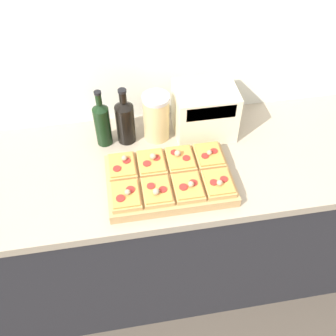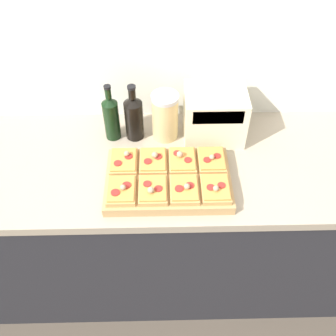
{
  "view_description": "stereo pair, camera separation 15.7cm",
  "coord_description": "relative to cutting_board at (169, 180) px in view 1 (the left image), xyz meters",
  "views": [
    {
      "loc": [
        -0.15,
        -0.83,
        2.12
      ],
      "look_at": [
        0.03,
        0.23,
        0.97
      ],
      "focal_mm": 42.0,
      "sensor_mm": 36.0,
      "label": 1
    },
    {
      "loc": [
        0.01,
        -0.84,
        2.12
      ],
      "look_at": [
        0.03,
        0.23,
        0.97
      ],
      "focal_mm": 42.0,
      "sensor_mm": 36.0,
      "label": 2
    }
  ],
  "objects": [
    {
      "name": "ground_plane",
      "position": [
        -0.03,
        -0.2,
        -0.93
      ],
      "size": [
        12.0,
        12.0,
        0.0
      ],
      "primitive_type": "plane",
      "color": "#4C4238"
    },
    {
      "name": "wall_back",
      "position": [
        -0.03,
        0.48,
        0.32
      ],
      "size": [
        6.0,
        0.06,
        2.5
      ],
      "color": "silver",
      "rests_on": "ground_plane"
    },
    {
      "name": "kitchen_counter",
      "position": [
        -0.03,
        0.12,
        -0.47
      ],
      "size": [
        2.63,
        0.67,
        0.91
      ],
      "color": "#232328",
      "rests_on": "ground_plane"
    },
    {
      "name": "cutting_board",
      "position": [
        0.0,
        0.0,
        0.0
      ],
      "size": [
        0.5,
        0.33,
        0.04
      ],
      "primitive_type": "cube",
      "color": "tan",
      "rests_on": "kitchen_counter"
    },
    {
      "name": "pizza_slice_back_left",
      "position": [
        -0.18,
        0.08,
        0.03
      ],
      "size": [
        0.11,
        0.14,
        0.05
      ],
      "color": "tan",
      "rests_on": "cutting_board"
    },
    {
      "name": "pizza_slice_back_midleft",
      "position": [
        -0.06,
        0.08,
        0.04
      ],
      "size": [
        0.11,
        0.14,
        0.05
      ],
      "color": "tan",
      "rests_on": "cutting_board"
    },
    {
      "name": "pizza_slice_back_midright",
      "position": [
        0.06,
        0.08,
        0.04
      ],
      "size": [
        0.11,
        0.14,
        0.05
      ],
      "color": "tan",
      "rests_on": "cutting_board"
    },
    {
      "name": "pizza_slice_back_right",
      "position": [
        0.18,
        0.08,
        0.03
      ],
      "size": [
        0.11,
        0.14,
        0.05
      ],
      "color": "tan",
      "rests_on": "cutting_board"
    },
    {
      "name": "pizza_slice_front_left",
      "position": [
        -0.18,
        -0.08,
        0.03
      ],
      "size": [
        0.11,
        0.14,
        0.05
      ],
      "color": "tan",
      "rests_on": "cutting_board"
    },
    {
      "name": "pizza_slice_front_midleft",
      "position": [
        -0.06,
        -0.08,
        0.04
      ],
      "size": [
        0.11,
        0.14,
        0.05
      ],
      "color": "tan",
      "rests_on": "cutting_board"
    },
    {
      "name": "pizza_slice_front_midright",
      "position": [
        0.06,
        -0.08,
        0.03
      ],
      "size": [
        0.11,
        0.14,
        0.05
      ],
      "color": "tan",
      "rests_on": "cutting_board"
    },
    {
      "name": "pizza_slice_front_right",
      "position": [
        0.18,
        -0.08,
        0.03
      ],
      "size": [
        0.11,
        0.14,
        0.05
      ],
      "color": "tan",
      "rests_on": "cutting_board"
    },
    {
      "name": "olive_oil_bottle",
      "position": [
        -0.24,
        0.29,
        0.09
      ],
      "size": [
        0.07,
        0.07,
        0.27
      ],
      "color": "black",
      "rests_on": "kitchen_counter"
    },
    {
      "name": "wine_bottle",
      "position": [
        -0.14,
        0.29,
        0.09
      ],
      "size": [
        0.08,
        0.08,
        0.27
      ],
      "color": "black",
      "rests_on": "kitchen_counter"
    },
    {
      "name": "grain_jar_tall",
      "position": [
        -0.01,
        0.29,
        0.09
      ],
      "size": [
        0.12,
        0.12,
        0.22
      ],
      "color": "tan",
      "rests_on": "kitchen_counter"
    },
    {
      "name": "toaster_oven",
      "position": [
        0.21,
        0.29,
        0.1
      ],
      "size": [
        0.29,
        0.21,
        0.23
      ],
      "color": "beige",
      "rests_on": "kitchen_counter"
    }
  ]
}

